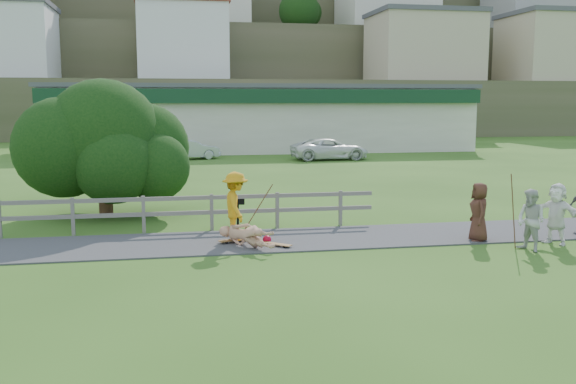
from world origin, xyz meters
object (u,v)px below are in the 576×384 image
(tree, at_px, (104,160))
(bbq, at_px, (238,211))
(skater_fallen, at_px, (247,236))
(car_silver, at_px, (189,150))
(spectator_d, at_px, (556,214))
(car_white, at_px, (330,149))
(spectator_c, at_px, (479,212))
(spectator_a, at_px, (531,220))
(skater_rider, at_px, (236,210))

(tree, bearing_deg, bbq, -30.19)
(skater_fallen, distance_m, tree, 7.19)
(car_silver, xyz_separation_m, bbq, (0.75, -23.18, -0.23))
(spectator_d, height_order, car_white, spectator_d)
(skater_fallen, bearing_deg, spectator_c, -40.31)
(spectator_c, xyz_separation_m, car_white, (2.10, 24.87, -0.11))
(skater_fallen, height_order, spectator_a, spectator_a)
(skater_fallen, height_order, tree, tree)
(skater_rider, height_order, bbq, skater_rider)
(spectator_d, height_order, tree, tree)
(spectator_a, relative_size, tree, 0.26)
(tree, bearing_deg, skater_fallen, -54.20)
(car_silver, bearing_deg, car_white, -118.95)
(car_silver, xyz_separation_m, car_white, (9.13, -1.93, 0.05))
(tree, height_order, bbq, tree)
(skater_fallen, bearing_deg, car_white, 34.03)
(spectator_c, distance_m, bbq, 7.27)
(skater_rider, xyz_separation_m, spectator_c, (6.63, -0.99, -0.11))
(skater_rider, height_order, skater_fallen, skater_rider)
(skater_rider, bearing_deg, skater_fallen, -163.63)
(skater_rider, distance_m, spectator_c, 6.70)
(spectator_c, relative_size, car_white, 0.32)
(spectator_d, bearing_deg, tree, -148.88)
(spectator_a, height_order, car_silver, spectator_a)
(spectator_a, bearing_deg, spectator_d, 101.05)
(spectator_a, relative_size, car_silver, 0.40)
(car_silver, relative_size, tree, 0.64)
(spectator_a, distance_m, car_silver, 29.20)
(spectator_c, height_order, car_silver, spectator_c)
(skater_fallen, distance_m, car_silver, 26.43)
(car_silver, bearing_deg, skater_rider, 163.90)
(spectator_c, xyz_separation_m, bbq, (-6.29, 3.63, -0.39))
(car_silver, distance_m, car_white, 9.34)
(skater_rider, distance_m, car_white, 25.43)
(car_silver, bearing_deg, spectator_a, 178.51)
(skater_rider, bearing_deg, car_silver, -3.10)
(spectator_a, xyz_separation_m, car_silver, (-7.81, 28.13, -0.15))
(bbq, bearing_deg, skater_rider, -96.25)
(tree, distance_m, bbq, 5.10)
(spectator_c, distance_m, car_silver, 27.72)
(spectator_d, relative_size, car_silver, 0.42)
(skater_rider, distance_m, bbq, 2.70)
(spectator_d, bearing_deg, skater_rider, -131.38)
(skater_rider, distance_m, spectator_d, 8.71)
(spectator_d, bearing_deg, car_silver, 167.70)
(spectator_a, xyz_separation_m, spectator_c, (-0.77, 1.33, 0.01))
(spectator_c, height_order, bbq, spectator_c)
(skater_fallen, xyz_separation_m, spectator_a, (7.18, -1.72, 0.48))
(car_white, distance_m, bbq, 22.84)
(bbq, bearing_deg, car_white, 69.55)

